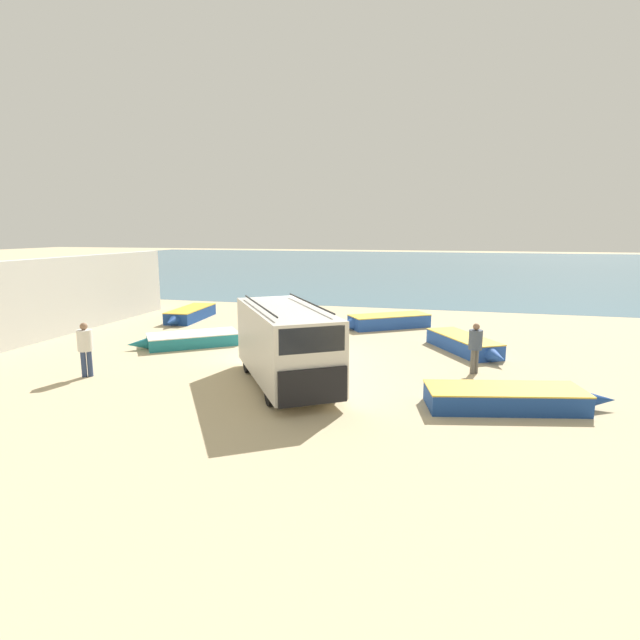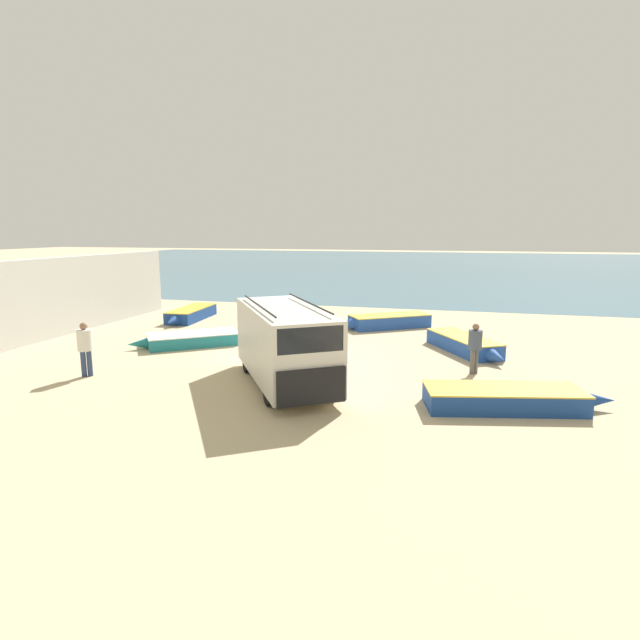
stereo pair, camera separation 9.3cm
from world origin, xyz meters
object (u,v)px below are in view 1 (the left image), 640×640
fishing_rowboat_0 (191,339)px  fisherman_1 (85,345)px  fishing_rowboat_1 (386,321)px  fishing_rowboat_3 (190,314)px  fisherman_0 (475,344)px  fishing_rowboat_2 (510,398)px  fishing_rowboat_4 (306,316)px  fishing_rowboat_5 (465,344)px  parked_van (286,343)px

fishing_rowboat_0 → fisherman_1: size_ratio=2.32×
fishing_rowboat_0 → fishing_rowboat_1: bearing=-178.3°
fishing_rowboat_3 → fisherman_0: bearing=60.4°
fishing_rowboat_2 → fishing_rowboat_4: size_ratio=1.42×
fishing_rowboat_0 → fishing_rowboat_4: 6.98m
fishing_rowboat_0 → fishing_rowboat_3: fishing_rowboat_3 is taller
fishing_rowboat_1 → fishing_rowboat_3: (-10.17, -0.51, -0.01)m
fishing_rowboat_1 → fishing_rowboat_4: fishing_rowboat_1 is taller
fishing_rowboat_0 → fisherman_0: (10.97, -1.32, 0.75)m
fisherman_1 → fishing_rowboat_2: bearing=-123.9°
fishing_rowboat_4 → fisherman_0: (7.89, -7.58, 0.71)m
fishing_rowboat_1 → fishing_rowboat_5: 5.42m
parked_van → fishing_rowboat_3: bearing=-171.0°
fishing_rowboat_1 → fishing_rowboat_5: size_ratio=1.04×
fishing_rowboat_5 → fishing_rowboat_0: bearing=-111.8°
parked_van → fishing_rowboat_2: (6.35, -0.48, -1.01)m
fishing_rowboat_4 → fishing_rowboat_2: bearing=-1.7°
fisherman_0 → fishing_rowboat_2: bearing=144.7°
fishing_rowboat_0 → fishing_rowboat_1: fishing_rowboat_1 is taller
parked_van → fishing_rowboat_0: 6.80m
fishing_rowboat_0 → fishing_rowboat_2: 12.57m
fishing_rowboat_4 → fishing_rowboat_5: (7.69, -4.60, 0.01)m
parked_van → fisherman_0: (5.57, 2.68, -0.30)m
parked_van → fisherman_0: size_ratio=3.36×
fishing_rowboat_4 → parked_van: bearing=-27.8°
fishing_rowboat_1 → fishing_rowboat_2: size_ratio=0.88×
fishing_rowboat_2 → fisherman_1: 12.78m
fishing_rowboat_0 → fishing_rowboat_3: (-2.96, 5.25, 0.05)m
fishing_rowboat_4 → fishing_rowboat_5: bearing=18.6°
fishing_rowboat_0 → fisherman_1: bearing=41.3°
fishing_rowboat_0 → fishing_rowboat_2: size_ratio=0.82×
fishing_rowboat_2 → fisherman_0: bearing=91.3°
parked_van → fishing_rowboat_3: (-8.35, 9.24, -0.99)m
fisherman_0 → parked_van: bearing=66.6°
fishing_rowboat_4 → fisherman_1: 11.82m
parked_van → fishing_rowboat_4: (-2.31, 10.26, -1.01)m
parked_van → fishing_rowboat_1: size_ratio=1.27×
fishing_rowboat_3 → fishing_rowboat_4: (6.04, 1.02, -0.02)m
fishing_rowboat_2 → fisherman_1: fisherman_1 is taller
fisherman_1 → fishing_rowboat_0: bearing=-47.2°
fisherman_1 → parked_van: bearing=-118.2°
fishing_rowboat_1 → fisherman_1: 13.41m
parked_van → fishing_rowboat_0: size_ratio=1.37×
fishing_rowboat_2 → fisherman_1: size_ratio=2.84×
fishing_rowboat_2 → fisherman_0: (-0.77, 3.16, 0.72)m
parked_van → fishing_rowboat_2: size_ratio=1.13×
parked_van → fishing_rowboat_5: (5.38, 5.66, -1.00)m
parked_van → fishing_rowboat_3: 12.50m
fishing_rowboat_0 → fishing_rowboat_2: bearing=122.3°
fishing_rowboat_5 → fisherman_0: (0.20, -2.98, 0.70)m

